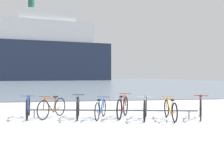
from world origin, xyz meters
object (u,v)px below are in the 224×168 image
at_px(bicycle_3, 101,109).
at_px(ferry_ship, 49,52).
at_px(bicycle_4, 123,107).
at_px(bicycle_1, 52,108).
at_px(bicycle_5, 145,108).
at_px(bicycle_6, 170,109).
at_px(bicycle_2, 78,108).
at_px(bicycle_7, 200,107).
at_px(bicycle_0, 28,107).

relative_size(bicycle_3, ferry_ship, 0.04).
xyz_separation_m(bicycle_4, ferry_ship, (-9.54, 72.82, 8.58)).
relative_size(bicycle_1, ferry_ship, 0.04).
relative_size(bicycle_5, bicycle_6, 0.98).
xyz_separation_m(bicycle_2, bicycle_5, (2.27, -0.55, 0.01)).
relative_size(bicycle_2, bicycle_5, 1.04).
xyz_separation_m(bicycle_4, bicycle_5, (0.70, -0.42, -0.00)).
bearing_deg(bicycle_7, bicycle_1, 170.06).
height_order(bicycle_0, bicycle_3, bicycle_0).
xyz_separation_m(bicycle_5, ferry_ship, (-10.24, 73.24, 8.58)).
xyz_separation_m(bicycle_5, bicycle_7, (1.95, -0.13, 0.01)).
relative_size(bicycle_2, bicycle_3, 1.15).
xyz_separation_m(bicycle_4, bicycle_6, (1.54, -0.59, -0.03)).
distance_m(bicycle_0, bicycle_6, 4.97).
bearing_deg(bicycle_5, bicycle_6, -11.68).
distance_m(bicycle_2, bicycle_5, 2.34).
xyz_separation_m(bicycle_0, bicycle_2, (1.75, -0.36, -0.01)).
bearing_deg(bicycle_1, bicycle_2, -13.70).
distance_m(bicycle_1, bicycle_6, 4.12).
height_order(bicycle_6, ferry_ship, ferry_ship).
relative_size(bicycle_1, bicycle_7, 0.90).
bearing_deg(bicycle_0, bicycle_3, -12.45).
bearing_deg(bicycle_2, bicycle_6, -13.10).
xyz_separation_m(bicycle_0, bicycle_1, (0.84, -0.14, -0.01)).
height_order(bicycle_0, bicycle_7, bicycle_7).
height_order(bicycle_1, bicycle_2, bicycle_2).
bearing_deg(bicycle_0, bicycle_4, -8.47).
bearing_deg(bicycle_5, bicycle_3, 166.61).
bearing_deg(bicycle_3, ferry_ship, 96.84).
bearing_deg(bicycle_5, bicycle_1, 166.36).
distance_m(bicycle_5, ferry_ship, 74.45).
bearing_deg(bicycle_5, ferry_ship, 97.96).
xyz_separation_m(bicycle_1, bicycle_3, (1.68, -0.42, -0.03)).
xyz_separation_m(bicycle_6, ferry_ship, (-11.07, 73.41, 8.61)).
bearing_deg(ferry_ship, bicycle_0, -85.08).
bearing_deg(bicycle_0, bicycle_6, -12.61).
height_order(bicycle_3, bicycle_6, bicycle_6).
relative_size(bicycle_1, bicycle_4, 0.93).
height_order(bicycle_1, bicycle_3, bicycle_1).
distance_m(bicycle_0, bicycle_3, 2.59).
xyz_separation_m(bicycle_5, bicycle_6, (0.83, -0.17, -0.03)).
distance_m(bicycle_1, bicycle_3, 1.73).
relative_size(bicycle_1, bicycle_5, 0.88).
height_order(bicycle_2, bicycle_3, bicycle_2).
relative_size(bicycle_3, bicycle_7, 0.93).
height_order(bicycle_0, bicycle_6, bicycle_0).
xyz_separation_m(bicycle_1, ferry_ship, (-7.06, 72.47, 8.59)).
relative_size(bicycle_5, bicycle_7, 1.03).
bearing_deg(bicycle_3, bicycle_6, -12.78).
xyz_separation_m(bicycle_1, bicycle_2, (0.90, -0.22, -0.00)).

